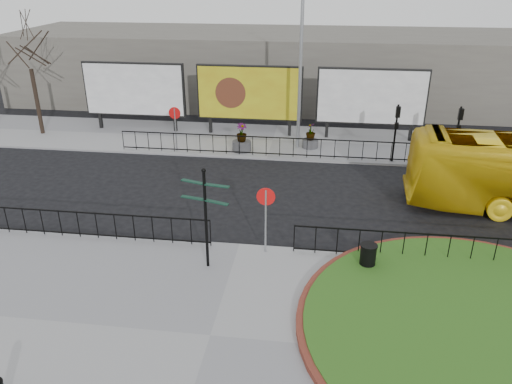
% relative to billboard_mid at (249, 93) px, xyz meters
% --- Properties ---
extents(ground, '(90.00, 90.00, 0.00)m').
position_rel_billboard_mid_xyz_m(ground, '(1.50, -12.97, -2.60)').
color(ground, black).
rests_on(ground, ground).
extents(pavement_near, '(30.00, 10.00, 0.12)m').
position_rel_billboard_mid_xyz_m(pavement_near, '(1.50, -17.97, -2.54)').
color(pavement_near, gray).
rests_on(pavement_near, ground).
extents(pavement_far, '(44.00, 6.00, 0.12)m').
position_rel_billboard_mid_xyz_m(pavement_far, '(1.50, -0.97, -2.54)').
color(pavement_far, gray).
rests_on(pavement_far, ground).
extents(brick_edge, '(10.40, 10.40, 0.18)m').
position_rel_billboard_mid_xyz_m(brick_edge, '(9.00, -16.97, -2.39)').
color(brick_edge, brown).
rests_on(brick_edge, pavement_near).
extents(grass_lawn, '(10.00, 10.00, 0.22)m').
position_rel_billboard_mid_xyz_m(grass_lawn, '(9.00, -16.97, -2.37)').
color(grass_lawn, '#235316').
rests_on(grass_lawn, pavement_near).
extents(railing_near_left, '(10.00, 0.10, 1.10)m').
position_rel_billboard_mid_xyz_m(railing_near_left, '(-4.50, -13.27, -1.93)').
color(railing_near_left, black).
rests_on(railing_near_left, pavement_near).
extents(railing_near_right, '(9.00, 0.10, 1.10)m').
position_rel_billboard_mid_xyz_m(railing_near_right, '(8.00, -13.27, -1.93)').
color(railing_near_right, black).
rests_on(railing_near_right, pavement_near).
extents(railing_far, '(18.00, 0.10, 1.10)m').
position_rel_billboard_mid_xyz_m(railing_far, '(2.50, -3.67, -1.93)').
color(railing_far, black).
rests_on(railing_far, pavement_far).
extents(speed_sign_far, '(0.64, 0.07, 2.47)m').
position_rel_billboard_mid_xyz_m(speed_sign_far, '(-3.50, -3.57, -0.68)').
color(speed_sign_far, gray).
rests_on(speed_sign_far, pavement_far).
extents(speed_sign_near, '(0.64, 0.07, 2.47)m').
position_rel_billboard_mid_xyz_m(speed_sign_near, '(2.50, -13.37, -0.68)').
color(speed_sign_near, gray).
rests_on(speed_sign_near, pavement_near).
extents(billboard_left, '(6.20, 0.31, 4.10)m').
position_rel_billboard_mid_xyz_m(billboard_left, '(-7.00, 0.00, 0.00)').
color(billboard_left, black).
rests_on(billboard_left, pavement_far).
extents(billboard_mid, '(6.20, 0.31, 4.10)m').
position_rel_billboard_mid_xyz_m(billboard_mid, '(0.00, 0.00, 0.00)').
color(billboard_mid, black).
rests_on(billboard_mid, pavement_far).
extents(billboard_right, '(6.20, 0.31, 4.10)m').
position_rel_billboard_mid_xyz_m(billboard_right, '(7.00, 0.00, 0.00)').
color(billboard_right, black).
rests_on(billboard_right, pavement_far).
extents(lamp_post, '(0.74, 0.18, 9.23)m').
position_rel_billboard_mid_xyz_m(lamp_post, '(3.01, -1.97, 2.23)').
color(lamp_post, gray).
rests_on(lamp_post, pavement_far).
extents(signal_pole_a, '(0.22, 0.26, 3.00)m').
position_rel_billboard_mid_xyz_m(signal_pole_a, '(8.00, -3.63, -0.50)').
color(signal_pole_a, black).
rests_on(signal_pole_a, pavement_far).
extents(signal_pole_b, '(0.22, 0.26, 3.00)m').
position_rel_billboard_mid_xyz_m(signal_pole_b, '(11.00, -3.63, -0.50)').
color(signal_pole_b, black).
rests_on(signal_pole_b, pavement_far).
extents(tree_left, '(2.00, 2.00, 7.00)m').
position_rel_billboard_mid_xyz_m(tree_left, '(-12.50, -1.47, 1.02)').
color(tree_left, '#2D2119').
rests_on(tree_left, pavement_far).
extents(building_backdrop, '(40.00, 10.00, 5.00)m').
position_rel_billboard_mid_xyz_m(building_backdrop, '(1.50, 9.03, -0.10)').
color(building_backdrop, '#646058').
rests_on(building_backdrop, ground).
extents(fingerpost_sign, '(1.66, 0.66, 3.56)m').
position_rel_billboard_mid_xyz_m(fingerpost_sign, '(0.68, -14.55, -0.33)').
color(fingerpost_sign, black).
rests_on(fingerpost_sign, pavement_near).
extents(litter_bin, '(0.57, 0.57, 0.94)m').
position_rel_billboard_mid_xyz_m(litter_bin, '(6.00, -14.06, -2.01)').
color(litter_bin, black).
rests_on(litter_bin, pavement_near).
extents(planter_a, '(1.04, 1.04, 1.55)m').
position_rel_billboard_mid_xyz_m(planter_a, '(-0.00, -3.01, -1.93)').
color(planter_a, '#4C4C4F').
rests_on(planter_a, pavement_far).
extents(planter_c, '(0.88, 0.88, 1.40)m').
position_rel_billboard_mid_xyz_m(planter_c, '(3.70, -1.97, -1.96)').
color(planter_c, '#4C4C4F').
rests_on(planter_c, pavement_far).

